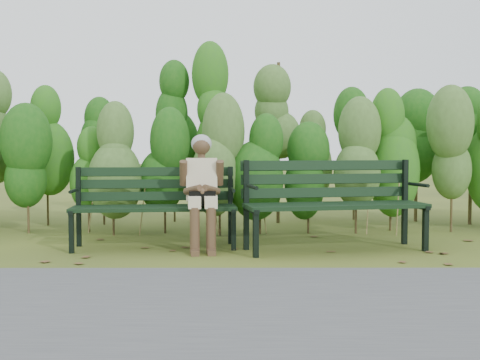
{
  "coord_description": "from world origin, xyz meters",
  "views": [
    {
      "loc": [
        -0.02,
        -5.98,
        1.08
      ],
      "look_at": [
        0.0,
        0.35,
        0.75
      ],
      "focal_mm": 42.0,
      "sensor_mm": 36.0,
      "label": 1
    }
  ],
  "objects": [
    {
      "name": "bench_right",
      "position": [
        1.01,
        0.15,
        0.58
      ],
      "size": [
        2.04,
        1.0,
        0.98
      ],
      "color": "black",
      "rests_on": "ground"
    },
    {
      "name": "bench_left",
      "position": [
        -0.96,
        0.28,
        0.53
      ],
      "size": [
        1.85,
        0.76,
        0.9
      ],
      "color": "black",
      "rests_on": "ground"
    },
    {
      "name": "ground",
      "position": [
        0.0,
        0.0,
        0.0
      ],
      "size": [
        80.0,
        80.0,
        0.0
      ],
      "primitive_type": "plane",
      "color": "#3C481D"
    },
    {
      "name": "footpath",
      "position": [
        0.0,
        -2.2,
        0.01
      ],
      "size": [
        60.0,
        2.5,
        0.01
      ],
      "primitive_type": "cube",
      "color": "#474749",
      "rests_on": "ground"
    },
    {
      "name": "hedge_band",
      "position": [
        0.0,
        1.86,
        1.26
      ],
      "size": [
        11.04,
        1.67,
        2.42
      ],
      "color": "#47381E",
      "rests_on": "ground"
    },
    {
      "name": "seated_woman",
      "position": [
        -0.42,
        0.15,
        0.72
      ],
      "size": [
        0.5,
        0.74,
        1.26
      ],
      "color": "beige",
      "rests_on": "ground"
    },
    {
      "name": "leaf_litter",
      "position": [
        -0.08,
        -0.21,
        0.0
      ],
      "size": [
        5.58,
        2.19,
        0.01
      ],
      "color": "brown",
      "rests_on": "ground"
    }
  ]
}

